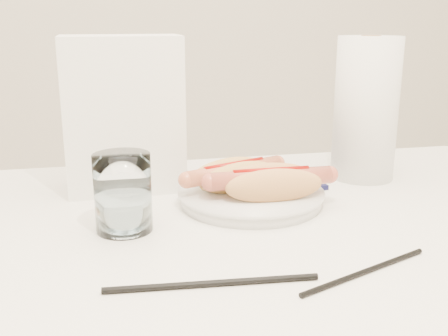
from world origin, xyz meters
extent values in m
cube|color=white|center=(0.00, 0.00, 0.73)|extent=(1.20, 0.80, 0.04)
cylinder|color=silver|center=(0.54, 0.34, 0.35)|extent=(0.04, 0.04, 0.71)
cylinder|color=white|center=(0.03, 0.10, 0.76)|extent=(0.28, 0.28, 0.02)
ellipsoid|color=#E2AC5A|center=(0.01, 0.11, 0.79)|extent=(0.15, 0.09, 0.05)
ellipsoid|color=#E2AC5A|center=(0.00, 0.14, 0.79)|extent=(0.15, 0.09, 0.05)
ellipsoid|color=#E2AC5A|center=(0.01, 0.12, 0.78)|extent=(0.14, 0.10, 0.03)
cylinder|color=#CF6C49|center=(0.01, 0.12, 0.80)|extent=(0.18, 0.09, 0.03)
cylinder|color=#990A05|center=(0.01, 0.12, 0.81)|extent=(0.11, 0.05, 0.01)
ellipsoid|color=#E69F59|center=(0.05, 0.05, 0.80)|extent=(0.16, 0.04, 0.05)
ellipsoid|color=#E69F59|center=(0.05, 0.08, 0.80)|extent=(0.16, 0.04, 0.05)
ellipsoid|color=#E69F59|center=(0.05, 0.06, 0.78)|extent=(0.14, 0.06, 0.03)
cylinder|color=#C05943|center=(0.05, 0.06, 0.80)|extent=(0.20, 0.03, 0.03)
cylinder|color=#990A05|center=(0.05, 0.06, 0.82)|extent=(0.12, 0.01, 0.01)
cylinder|color=silver|center=(-0.18, 0.03, 0.81)|extent=(0.08, 0.08, 0.11)
cylinder|color=black|center=(-0.09, -0.17, 0.75)|extent=(0.25, 0.03, 0.01)
cylinder|color=black|center=(0.10, -0.18, 0.75)|extent=(0.20, 0.08, 0.01)
cube|color=white|center=(-0.17, 0.23, 0.89)|extent=(0.21, 0.12, 0.27)
cube|color=#121339|center=(0.09, 0.20, 0.75)|extent=(0.19, 0.19, 0.01)
cylinder|color=white|center=(0.28, 0.20, 0.88)|extent=(0.16, 0.16, 0.27)
camera|label=1|loc=(-0.19, -0.72, 1.05)|focal=42.91mm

